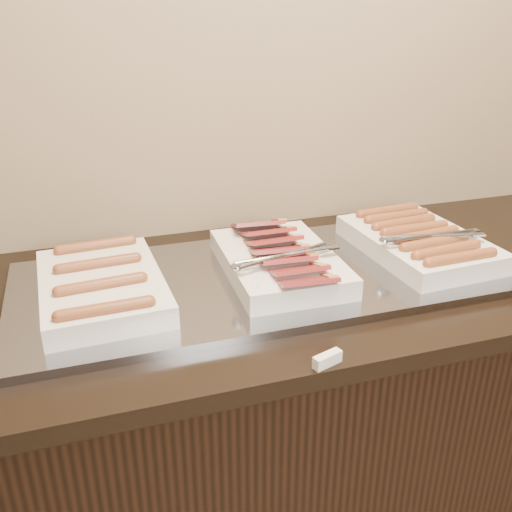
{
  "coord_description": "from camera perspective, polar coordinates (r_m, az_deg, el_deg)",
  "views": [
    {
      "loc": [
        -0.42,
        0.97,
        1.52
      ],
      "look_at": [
        -0.04,
        2.13,
        0.97
      ],
      "focal_mm": 40.0,
      "sensor_mm": 36.0,
      "label": 1
    }
  ],
  "objects": [
    {
      "name": "dish_center",
      "position": [
        1.35,
        2.36,
        -0.44
      ],
      "size": [
        0.27,
        0.41,
        0.09
      ],
      "rotation": [
        0.0,
        0.0,
        -0.02
      ],
      "color": "silver",
      "rests_on": "warming_tray"
    },
    {
      "name": "dish_right",
      "position": [
        1.52,
        16.0,
        1.42
      ],
      "size": [
        0.29,
        0.41,
        0.08
      ],
      "rotation": [
        0.0,
        0.0,
        0.06
      ],
      "color": "silver",
      "rests_on": "warming_tray"
    },
    {
      "name": "label_holder",
      "position": [
        1.08,
        7.14,
        -10.23
      ],
      "size": [
        0.06,
        0.04,
        0.02
      ],
      "primitive_type": "cube",
      "rotation": [
        0.0,
        0.0,
        0.32
      ],
      "color": "silver",
      "rests_on": "counter"
    },
    {
      "name": "warming_tray",
      "position": [
        1.37,
        1.53,
        -2.09
      ],
      "size": [
        1.2,
        0.5,
        0.02
      ],
      "primitive_type": "cube",
      "color": "gray",
      "rests_on": "counter"
    },
    {
      "name": "counter",
      "position": [
        1.63,
        1.56,
        -16.67
      ],
      "size": [
        2.06,
        0.76,
        0.9
      ],
      "color": "black",
      "rests_on": "ground"
    },
    {
      "name": "dish_left",
      "position": [
        1.29,
        -15.19,
        -2.88
      ],
      "size": [
        0.27,
        0.39,
        0.07
      ],
      "rotation": [
        0.0,
        0.0,
        0.05
      ],
      "color": "silver",
      "rests_on": "warming_tray"
    }
  ]
}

